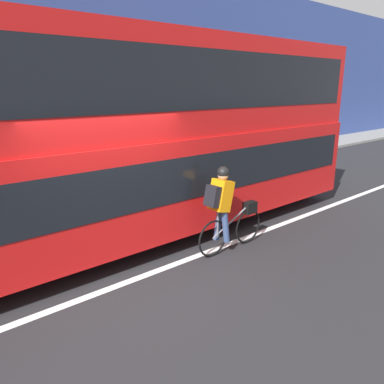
{
  "coord_description": "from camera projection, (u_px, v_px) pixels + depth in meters",
  "views": [
    {
      "loc": [
        -2.56,
        -4.7,
        2.92
      ],
      "look_at": [
        1.82,
        0.47,
        1.0
      ],
      "focal_mm": 35.0,
      "sensor_mm": 36.0,
      "label": 1
    }
  ],
  "objects": [
    {
      "name": "sidewalk_curb",
      "position": [
        15.0,
        198.0,
        9.94
      ],
      "size": [
        60.0,
        2.1,
        0.11
      ],
      "color": "gray",
      "rests_on": "ground_plane"
    },
    {
      "name": "bus",
      "position": [
        137.0,
        130.0,
        7.04
      ],
      "size": [
        10.3,
        2.55,
        3.83
      ],
      "color": "black",
      "rests_on": "ground_plane"
    },
    {
      "name": "road_center_line",
      "position": [
        126.0,
        282.0,
        5.77
      ],
      "size": [
        50.0,
        0.14,
        0.01
      ],
      "primitive_type": "cube",
      "color": "silver",
      "rests_on": "ground_plane"
    },
    {
      "name": "cyclist_on_bike",
      "position": [
        225.0,
        207.0,
        6.62
      ],
      "size": [
        1.6,
        0.32,
        1.6
      ],
      "color": "black",
      "rests_on": "ground_plane"
    },
    {
      "name": "ground_plane",
      "position": [
        123.0,
        280.0,
        5.84
      ],
      "size": [
        80.0,
        80.0,
        0.0
      ],
      "primitive_type": "plane",
      "color": "#232326"
    }
  ]
}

